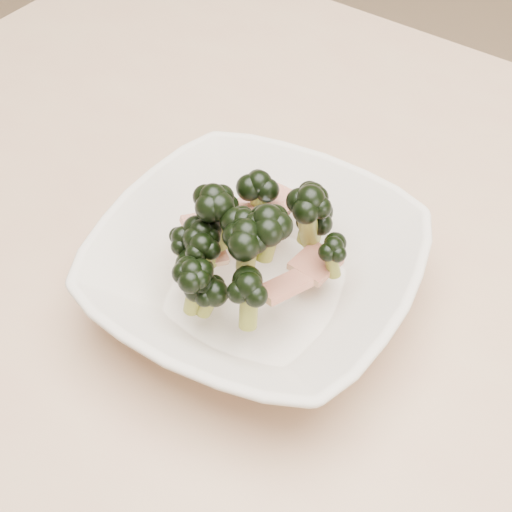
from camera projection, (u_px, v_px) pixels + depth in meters
The scene contains 2 objects.
dining_table at pixel (344, 330), 0.72m from camera, with size 1.20×0.80×0.75m.
broccoli_dish at pixel (256, 264), 0.60m from camera, with size 0.29×0.29×0.12m.
Camera 1 is at (0.18, -0.40, 1.24)m, focal length 50.00 mm.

